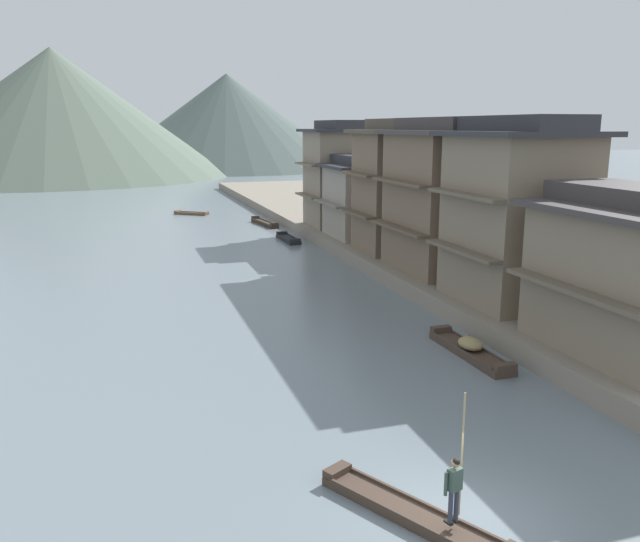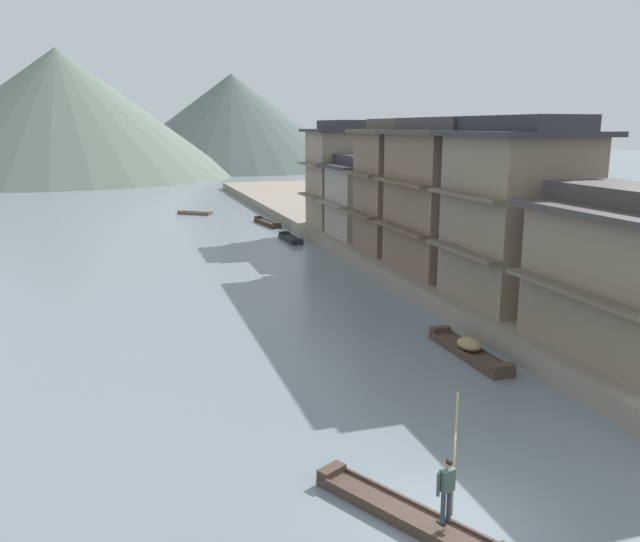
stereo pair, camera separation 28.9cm
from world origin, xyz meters
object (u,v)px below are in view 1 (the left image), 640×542
object	(u,v)px
house_waterfront_end	(344,174)
house_waterfront_narrow	(401,187)
boat_foreground_poled	(413,514)
house_waterfront_tall	(437,197)
boat_moored_second	(288,239)
house_waterfront_second	(516,212)
boat_moored_far	(470,350)
boat_moored_nearest	(192,213)
house_waterfront_far	(358,197)
boat_moored_third	(264,223)
boatman_person	(455,482)

from	to	relation	value
house_waterfront_end	house_waterfront_narrow	bearing A→B (deg)	-90.78
boat_foreground_poled	house_waterfront_tall	size ratio (longest dim) A/B	0.57
boat_moored_second	house_waterfront_second	bearing A→B (deg)	-78.65
boat_moored_second	boat_moored_far	xyz separation A→B (m)	(0.21, -28.30, 0.10)
house_waterfront_narrow	boat_moored_nearest	bearing A→B (deg)	110.23
house_waterfront_tall	house_waterfront_far	xyz separation A→B (m)	(-0.05, 12.56, -1.29)
house_waterfront_second	house_waterfront_tall	xyz separation A→B (m)	(-0.41, 7.11, -0.00)
boat_moored_nearest	house_waterfront_tall	size ratio (longest dim) A/B	0.41
boat_moored_third	house_waterfront_second	xyz separation A→B (m)	(4.76, -33.22, 5.01)
boat_moored_second	house_waterfront_end	distance (m)	7.40
boatman_person	house_waterfront_tall	distance (m)	24.56
boat_moored_second	boat_moored_far	bearing A→B (deg)	-89.57
house_waterfront_narrow	house_waterfront_end	distance (m)	11.97
boatman_person	house_waterfront_second	distance (m)	18.79
boat_moored_far	house_waterfront_end	distance (m)	30.51
boat_foreground_poled	boat_moored_second	xyz separation A→B (m)	(6.86, 37.81, 0.03)
boat_moored_third	boat_moored_far	bearing A→B (deg)	-89.79
house_waterfront_narrow	house_waterfront_far	bearing A→B (deg)	96.51
boat_foreground_poled	house_waterfront_second	xyz separation A→B (m)	(11.70, 13.72, 5.05)
boat_foreground_poled	boat_moored_third	world-z (taller)	boat_moored_third
boatman_person	boat_moored_third	bearing A→B (deg)	82.38
house_waterfront_end	boat_foreground_poled	bearing A→B (deg)	-107.17
boat_moored_second	house_waterfront_far	size ratio (longest dim) A/B	0.66
house_waterfront_narrow	house_waterfront_end	world-z (taller)	same
house_waterfront_far	house_waterfront_end	bearing A→B (deg)	81.49
boat_foreground_poled	boat_moored_second	distance (m)	38.42
house_waterfront_narrow	boat_moored_third	bearing A→B (deg)	104.26
boat_foreground_poled	house_waterfront_narrow	world-z (taller)	house_waterfront_narrow
boat_moored_far	house_waterfront_narrow	world-z (taller)	house_waterfront_narrow
boat_moored_far	boatman_person	bearing A→B (deg)	-122.12
boat_foreground_poled	boat_moored_nearest	size ratio (longest dim) A/B	1.40
house_waterfront_tall	house_waterfront_end	bearing A→B (deg)	87.45
boat_foreground_poled	house_waterfront_tall	world-z (taller)	house_waterfront_tall
boat_foreground_poled	house_waterfront_narrow	distance (m)	30.16
boat_moored_third	boatman_person	bearing A→B (deg)	-97.62
boat_moored_second	house_waterfront_far	bearing A→B (deg)	-45.18
boatman_person	boat_moored_far	distance (m)	12.36
house_waterfront_narrow	house_waterfront_tall	bearing A→B (deg)	-95.86
house_waterfront_tall	boat_moored_second	bearing A→B (deg)	104.63
house_waterfront_second	boat_moored_far	bearing A→B (deg)	-137.64
boat_moored_third	boat_moored_far	xyz separation A→B (m)	(0.14, -37.44, 0.08)
house_waterfront_second	house_waterfront_narrow	xyz separation A→B (m)	(0.25, 13.50, 0.01)
boat_moored_far	house_waterfront_end	world-z (taller)	house_waterfront_end
boat_moored_second	house_waterfront_far	world-z (taller)	house_waterfront_far
house_waterfront_narrow	house_waterfront_far	distance (m)	6.35
boat_moored_second	house_waterfront_second	distance (m)	25.07
boat_moored_nearest	boat_moored_third	world-z (taller)	boat_moored_third
boat_moored_nearest	house_waterfront_end	xyz separation A→B (m)	(10.94, -17.27, 5.06)
house_waterfront_second	house_waterfront_end	bearing A→B (deg)	89.07
boat_foreground_poled	boatman_person	size ratio (longest dim) A/B	1.64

